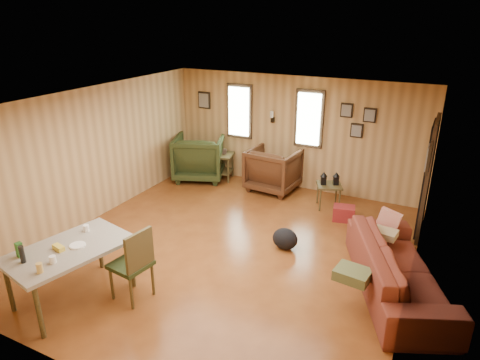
# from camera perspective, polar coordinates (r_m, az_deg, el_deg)

# --- Properties ---
(room) EXTENTS (5.54, 6.04, 2.44)m
(room) POSITION_cam_1_polar(r_m,az_deg,el_deg) (6.70, 0.81, 0.65)
(room) COLOR brown
(room) RESTS_ON ground
(sofa) EXTENTS (1.60, 2.49, 0.94)m
(sofa) POSITION_cam_1_polar(r_m,az_deg,el_deg) (6.23, 20.44, -10.05)
(sofa) COLOR maroon
(sofa) RESTS_ON ground
(recliner_brown) EXTENTS (1.06, 1.00, 1.02)m
(recliner_brown) POSITION_cam_1_polar(r_m,az_deg,el_deg) (9.14, 4.55, 1.70)
(recliner_brown) COLOR #482915
(recliner_brown) RESTS_ON ground
(recliner_green) EXTENTS (1.38, 1.34, 1.11)m
(recliner_green) POSITION_cam_1_polar(r_m,az_deg,el_deg) (9.79, -5.44, 3.32)
(recliner_green) COLOR #2B3719
(recliner_green) RESTS_ON ground
(end_table) EXTENTS (0.68, 0.64, 0.73)m
(end_table) POSITION_cam_1_polar(r_m,az_deg,el_deg) (9.76, -2.66, 2.44)
(end_table) COLOR brown
(end_table) RESTS_ON ground
(side_table) EXTENTS (0.61, 0.61, 0.73)m
(side_table) POSITION_cam_1_polar(r_m,az_deg,el_deg) (8.45, 11.84, -0.44)
(side_table) COLOR brown
(side_table) RESTS_ON ground
(cooler) EXTENTS (0.43, 0.35, 0.28)m
(cooler) POSITION_cam_1_polar(r_m,az_deg,el_deg) (8.11, 13.66, -4.34)
(cooler) COLOR maroon
(cooler) RESTS_ON ground
(backpack) EXTENTS (0.46, 0.37, 0.36)m
(backpack) POSITION_cam_1_polar(r_m,az_deg,el_deg) (7.00, 6.03, -7.80)
(backpack) COLOR black
(backpack) RESTS_ON ground
(sofa_pillows) EXTENTS (0.62, 1.87, 0.38)m
(sofa_pillows) POSITION_cam_1_polar(r_m,az_deg,el_deg) (6.33, 17.11, -8.69)
(sofa_pillows) COLOR #545C33
(sofa_pillows) RESTS_ON sofa
(dining_table) EXTENTS (1.22, 1.67, 0.99)m
(dining_table) POSITION_cam_1_polar(r_m,az_deg,el_deg) (5.99, -21.95, -8.99)
(dining_table) COLOR gray
(dining_table) RESTS_ON ground
(dining_chair) EXTENTS (0.53, 0.53, 1.03)m
(dining_chair) POSITION_cam_1_polar(r_m,az_deg,el_deg) (5.80, -13.92, -10.46)
(dining_chair) COLOR #2B3719
(dining_chair) RESTS_ON ground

